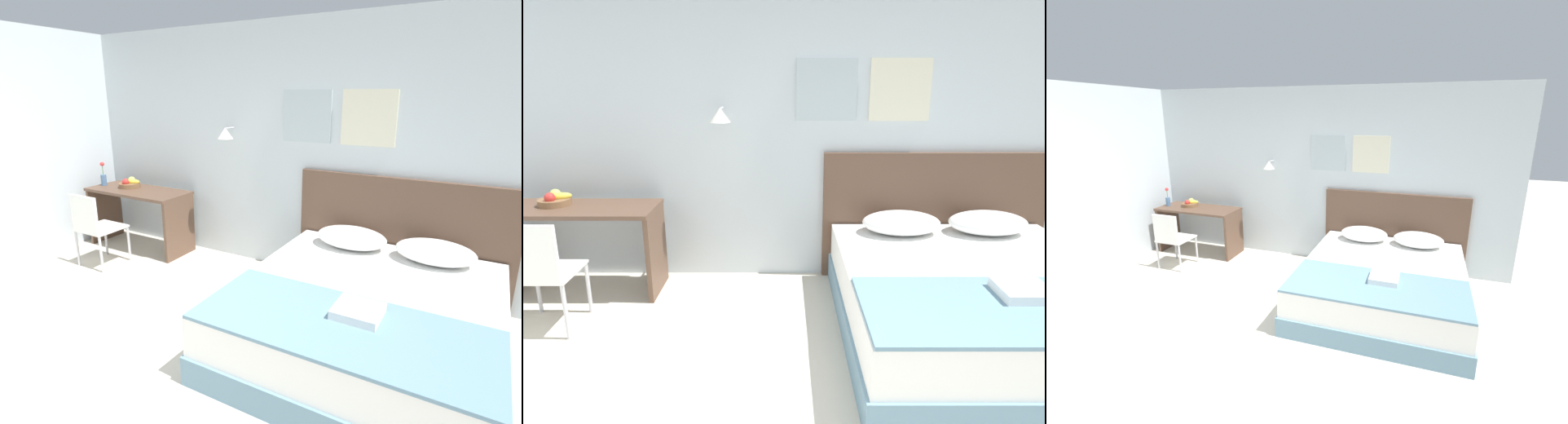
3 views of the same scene
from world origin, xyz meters
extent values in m
cube|color=silver|center=(0.00, 2.88, 1.32)|extent=(5.98, 0.06, 2.65)
cube|color=#A8B7BC|center=(0.35, 2.84, 1.70)|extent=(0.52, 0.02, 0.52)
cube|color=beige|center=(0.98, 2.84, 1.70)|extent=(0.52, 0.02, 0.52)
cylinder|color=#B2B2B7|center=(-0.55, 2.77, 1.55)|extent=(0.02, 0.16, 0.02)
cone|color=white|center=(-0.55, 2.68, 1.50)|extent=(0.17, 0.17, 0.12)
cube|color=#66899E|center=(1.36, 1.75, 0.11)|extent=(1.91, 2.09, 0.22)
cube|color=white|center=(1.36, 1.75, 0.37)|extent=(1.87, 2.04, 0.30)
cube|color=brown|center=(1.36, 2.82, 0.58)|extent=(2.03, 0.06, 1.16)
ellipsoid|color=white|center=(0.99, 2.52, 0.61)|extent=(0.66, 0.45, 0.19)
ellipsoid|color=white|center=(1.73, 2.52, 0.61)|extent=(0.66, 0.45, 0.19)
cube|color=#66899E|center=(1.36, 1.14, 0.53)|extent=(1.85, 0.83, 0.02)
cube|color=white|center=(1.42, 1.29, 0.57)|extent=(0.30, 0.29, 0.06)
cube|color=brown|center=(-1.77, 2.48, 0.74)|extent=(1.34, 0.56, 0.03)
cube|color=brown|center=(-2.41, 2.48, 0.36)|extent=(0.04, 0.52, 0.73)
cube|color=brown|center=(-1.12, 2.48, 0.36)|extent=(0.04, 0.52, 0.73)
cube|color=white|center=(-1.76, 1.88, 0.43)|extent=(0.44, 0.44, 0.02)
cube|color=white|center=(-1.76, 1.68, 0.65)|extent=(0.40, 0.03, 0.41)
cylinder|color=#B7B7BC|center=(-1.96, 2.08, 0.21)|extent=(0.03, 0.03, 0.42)
cylinder|color=#B7B7BC|center=(-1.56, 2.08, 0.21)|extent=(0.03, 0.03, 0.42)
cylinder|color=#B7B7BC|center=(-1.96, 1.68, 0.21)|extent=(0.03, 0.03, 0.42)
cylinder|color=#B7B7BC|center=(-1.56, 1.68, 0.21)|extent=(0.03, 0.03, 0.42)
cylinder|color=brown|center=(-1.96, 2.54, 0.79)|extent=(0.27, 0.27, 0.05)
ellipsoid|color=yellow|center=(-1.91, 2.55, 0.83)|extent=(0.19, 0.13, 0.06)
sphere|color=#B2C156|center=(-1.97, 2.59, 0.84)|extent=(0.09, 0.09, 0.09)
sphere|color=red|center=(-1.97, 2.48, 0.84)|extent=(0.09, 0.09, 0.09)
cylinder|color=#4C7099|center=(-2.33, 2.45, 0.83)|extent=(0.07, 0.07, 0.14)
cylinder|color=#3D7538|center=(-2.33, 2.45, 0.97)|extent=(0.01, 0.01, 0.14)
sphere|color=#DB3838|center=(-2.33, 2.45, 1.04)|extent=(0.06, 0.06, 0.06)
camera|label=1|loc=(2.04, -1.06, 1.93)|focal=28.00mm
camera|label=2|loc=(-0.02, -1.26, 1.81)|focal=32.00mm
camera|label=3|loc=(1.75, -2.18, 2.25)|focal=24.00mm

